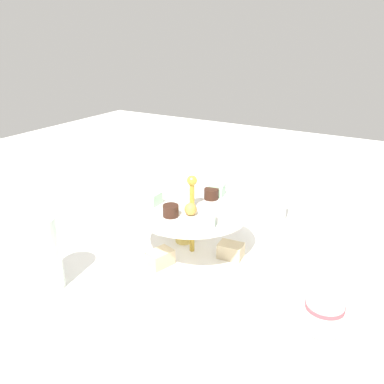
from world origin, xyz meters
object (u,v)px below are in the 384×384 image
Objects in this scene: teacup_with_saucer at (323,318)px; tiered_serving_stand at (192,234)px; water_glass_tall_right at (41,253)px; water_glass_short_left at (341,261)px; butter_knife_left at (126,200)px; water_glass_mid_back at (274,203)px.

tiered_serving_stand is at bearing -18.14° from teacup_with_saucer.
water_glass_tall_right is 1.78× the size of water_glass_short_left.
teacup_with_saucer is at bearing 161.86° from tiered_serving_stand.
water_glass_tall_right is at bearing 16.42° from teacup_with_saucer.
water_glass_short_left is (-0.45, -0.29, -0.03)m from water_glass_tall_right.
water_glass_short_left is (-0.28, -0.06, -0.01)m from tiered_serving_stand.
water_glass_tall_right is at bearing 52.47° from butter_knife_left.
tiered_serving_stand is 0.34m from butter_knife_left.
water_glass_tall_right is 0.48m from teacup_with_saucer.
water_glass_mid_back is at bearing 137.04° from butter_knife_left.
water_glass_tall_right is 1.53× the size of teacup_with_saucer.
teacup_with_saucer is 0.39m from water_glass_mid_back.
butter_knife_left is (0.58, -0.25, -0.02)m from teacup_with_saucer.
teacup_with_saucer is 0.64m from butter_knife_left.
water_glass_tall_right is (0.17, 0.23, 0.02)m from tiered_serving_stand.
water_glass_short_left is 0.85× the size of water_glass_mid_back.
tiered_serving_stand is 0.29m from water_glass_short_left.
water_glass_mid_back is (-0.26, -0.47, -0.02)m from water_glass_tall_right.
tiered_serving_stand is 3.11× the size of teacup_with_saucer.
water_glass_mid_back reaches higher than teacup_with_saucer.
water_glass_tall_right is at bearing 32.93° from water_glass_short_left.
tiered_serving_stand is at bearing 12.87° from water_glass_short_left.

